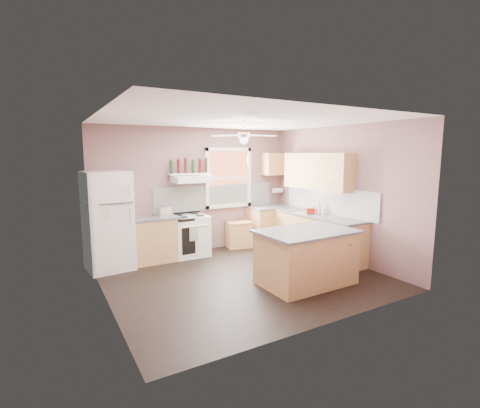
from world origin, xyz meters
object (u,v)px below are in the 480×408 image
toaster (164,212)px  island (306,258)px  cart (239,236)px  stove (190,236)px  refrigerator (108,221)px

toaster → island: bearing=-77.0°
toaster → cart: (1.77, 0.04, -0.72)m
toaster → stove: (0.54, -0.01, -0.56)m
refrigerator → cart: (2.85, 0.12, -0.64)m
refrigerator → stove: refrigerator is taller
island → cart: bearing=85.5°
refrigerator → cart: bearing=-3.0°
refrigerator → island: bearing=-46.9°
refrigerator → cart: refrigerator is taller
cart → island: bearing=-83.0°
toaster → cart: bearing=-18.8°
toaster → stove: 0.78m
cart → island: island is taller
refrigerator → toaster: refrigerator is taller
toaster → cart: size_ratio=0.51×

